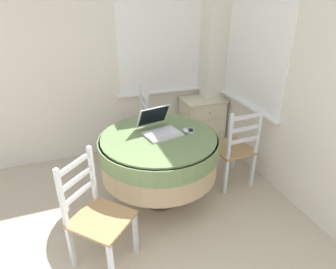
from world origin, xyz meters
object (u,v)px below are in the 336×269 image
(dining_chair_near_back_window, at_px, (134,130))
(dining_chair_camera_near, at_px, (96,216))
(computer_mouse, at_px, (186,131))
(corner_cabinet, at_px, (202,121))
(laptop, at_px, (159,127))
(round_dining_table, at_px, (159,152))
(dining_chair_near_right_window, at_px, (234,149))
(cell_phone, at_px, (191,131))

(dining_chair_near_back_window, bearing_deg, dining_chair_camera_near, -115.58)
(computer_mouse, relative_size, dining_chair_camera_near, 0.09)
(computer_mouse, bearing_deg, dining_chair_camera_near, -152.10)
(dining_chair_camera_near, xyz_separation_m, corner_cabinet, (1.68, 1.54, -0.11))
(laptop, bearing_deg, round_dining_table, -112.98)
(dining_chair_near_right_window, bearing_deg, dining_chair_near_back_window, 136.68)
(computer_mouse, height_order, corner_cabinet, computer_mouse)
(round_dining_table, relative_size, cell_phone, 9.35)
(round_dining_table, bearing_deg, dining_chair_near_back_window, 92.08)
(laptop, xyz_separation_m, computer_mouse, (0.24, -0.10, -0.03))
(dining_chair_camera_near, distance_m, corner_cabinet, 2.28)
(laptop, bearing_deg, cell_phone, -15.60)
(computer_mouse, height_order, dining_chair_camera_near, dining_chair_camera_near)
(laptop, height_order, corner_cabinet, laptop)
(laptop, distance_m, computer_mouse, 0.26)
(cell_phone, bearing_deg, laptop, 164.40)
(round_dining_table, relative_size, corner_cabinet, 1.73)
(computer_mouse, relative_size, corner_cabinet, 0.12)
(cell_phone, relative_size, dining_chair_camera_near, 0.13)
(cell_phone, bearing_deg, round_dining_table, 179.55)
(cell_phone, bearing_deg, dining_chair_camera_near, -152.90)
(computer_mouse, bearing_deg, corner_cabinet, 55.41)
(laptop, relative_size, dining_chair_camera_near, 0.45)
(dining_chair_near_back_window, xyz_separation_m, dining_chair_camera_near, (-0.67, -1.40, 0.00))
(computer_mouse, relative_size, dining_chair_near_back_window, 0.09)
(dining_chair_camera_near, bearing_deg, round_dining_table, 37.15)
(round_dining_table, distance_m, cell_phone, 0.38)
(laptop, height_order, dining_chair_near_back_window, laptop)
(laptop, xyz_separation_m, cell_phone, (0.30, -0.08, -0.05))
(dining_chair_near_back_window, relative_size, dining_chair_near_right_window, 1.00)
(laptop, distance_m, dining_chair_camera_near, 1.03)
(dining_chair_near_back_window, bearing_deg, laptop, -85.23)
(dining_chair_near_right_window, bearing_deg, dining_chair_camera_near, -160.93)
(computer_mouse, bearing_deg, dining_chair_near_right_window, 2.78)
(computer_mouse, distance_m, cell_phone, 0.06)
(round_dining_table, relative_size, laptop, 2.75)
(dining_chair_camera_near, bearing_deg, corner_cabinet, 42.53)
(dining_chair_camera_near, relative_size, corner_cabinet, 1.40)
(computer_mouse, relative_size, dining_chair_near_right_window, 0.09)
(computer_mouse, xyz_separation_m, dining_chair_camera_near, (-0.97, -0.52, -0.34))
(cell_phone, bearing_deg, dining_chair_near_right_window, 1.69)
(computer_mouse, height_order, cell_phone, computer_mouse)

